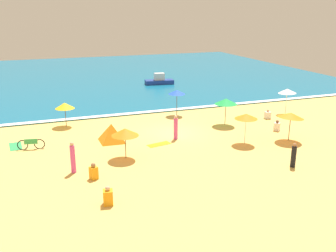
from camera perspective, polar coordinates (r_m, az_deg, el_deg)
name	(u,v)px	position (r m, az deg, el deg)	size (l,w,h in m)	color
ground_plane	(173,133)	(29.11, 0.73, -1.04)	(60.00, 60.00, 0.00)	#EDBC60
ocean_water	(105,75)	(55.49, -9.54, 7.60)	(60.00, 44.00, 0.10)	#146B93
wave_breaker_foam	(149,112)	(34.80, -2.91, 2.19)	(57.00, 0.70, 0.01)	white
beach_umbrella_0	(125,132)	(23.83, -6.52, -0.91)	(2.10, 2.10, 2.00)	#4C3823
beach_umbrella_1	(287,91)	(35.61, 17.61, 5.07)	(2.11, 2.10, 2.35)	silver
beach_umbrella_2	(291,115)	(28.32, 18.11, 1.55)	(2.16, 2.14, 2.16)	#4C3823
beach_umbrella_3	(65,106)	(31.46, -15.37, 2.99)	(2.07, 2.07, 1.97)	#4C3823
beach_umbrella_4	(226,101)	(31.01, 8.77, 3.70)	(1.95, 1.95, 2.22)	#4C3823
beach_umbrella_5	(246,116)	(26.86, 11.75, 1.45)	(2.26, 2.26, 2.19)	silver
beach_umbrella_6	(177,92)	(33.57, 1.35, 5.16)	(1.80, 1.80, 2.31)	#4C3823
beach_tent	(112,133)	(27.30, -8.55, -1.02)	(2.41, 2.41, 1.34)	orange
parked_bicycle	(31,144)	(27.27, -20.03, -2.56)	(1.81, 0.36, 0.76)	black
beachgoer_0	(108,197)	(18.85, -9.07, -10.53)	(0.54, 0.54, 0.99)	orange
beachgoer_1	(277,126)	(30.78, 16.17, -0.02)	(0.58, 0.58, 0.85)	white
beachgoer_2	(94,172)	(21.64, -11.20, -6.83)	(0.51, 0.51, 0.97)	orange
beachgoer_4	(268,115)	(34.00, 14.85, 1.66)	(0.52, 0.52, 0.82)	white
beachgoer_5	(294,156)	(23.92, 18.48, -4.30)	(0.34, 0.34, 1.51)	black
beachgoer_6	(73,158)	(22.54, -14.22, -4.70)	(0.40, 0.40, 1.89)	#D84CA5
beachgoer_8	(176,128)	(27.45, 1.17, -0.26)	(0.31, 0.31, 1.81)	#D84CA5
beach_towel_0	(159,144)	(26.64, -1.38, -2.80)	(1.81, 1.03, 0.01)	orange
beach_towel_1	(16,146)	(28.33, -22.08, -2.87)	(0.94, 1.82, 0.01)	green
small_boat_0	(159,81)	(47.85, -1.33, 6.90)	(3.69, 1.81, 1.38)	navy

